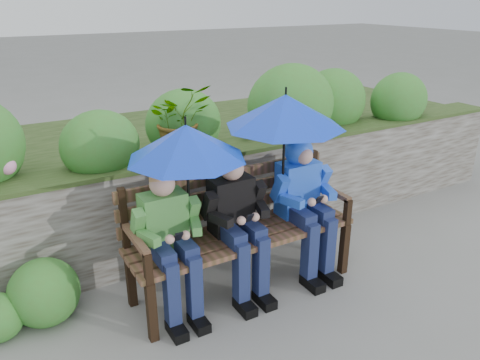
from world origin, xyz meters
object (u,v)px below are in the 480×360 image
park_bench (238,223)px  boy_right (304,195)px  umbrella_left (186,142)px  boy_middle (237,218)px  umbrella_right (285,111)px  boy_left (170,236)px

park_bench → boy_right: boy_right is taller
park_bench → umbrella_left: umbrella_left is taller
park_bench → boy_middle: size_ratio=1.60×
umbrella_left → umbrella_right: umbrella_right is taller
boy_middle → umbrella_right: umbrella_right is taller
boy_left → boy_right: (1.29, 0.01, 0.07)m
park_bench → boy_left: size_ratio=1.62×
boy_left → boy_right: 1.29m
boy_right → umbrella_right: size_ratio=1.26×
boy_middle → boy_right: bearing=0.9°
boy_left → umbrella_left: umbrella_left is taller
park_bench → boy_middle: 0.16m
umbrella_right → boy_left: bearing=-177.8°
boy_right → umbrella_left: (-1.09, 0.05, 0.64)m
park_bench → umbrella_left: (-0.46, -0.04, 0.81)m
park_bench → boy_right: bearing=-8.3°
park_bench → umbrella_right: size_ratio=1.98×
boy_middle → boy_right: size_ratio=0.98×
park_bench → boy_middle: (-0.07, -0.10, 0.11)m
boy_middle → umbrella_right: size_ratio=1.24×
boy_left → boy_middle: 0.60m
boy_right → umbrella_right: bearing=171.5°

